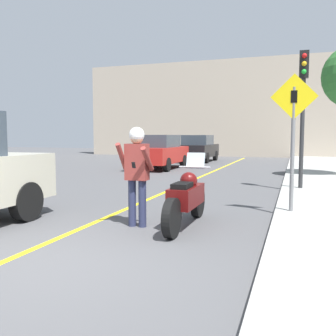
{
  "coord_description": "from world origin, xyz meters",
  "views": [
    {
      "loc": [
        2.97,
        -3.84,
        1.64
      ],
      "look_at": [
        0.7,
        2.79,
        1.04
      ],
      "focal_mm": 40.0,
      "sensor_mm": 36.0,
      "label": 1
    }
  ],
  "objects_px": {
    "person_biker": "(137,165)",
    "traffic_light": "(303,94)",
    "parked_car_red": "(159,152)",
    "motorcycle": "(186,198)",
    "parked_car_black": "(198,148)",
    "crossing_sign": "(293,129)"
  },
  "relations": [
    {
      "from": "person_biker",
      "to": "parked_car_black",
      "type": "relative_size",
      "value": 0.43
    },
    {
      "from": "person_biker",
      "to": "motorcycle",
      "type": "bearing_deg",
      "value": 20.73
    },
    {
      "from": "motorcycle",
      "to": "crossing_sign",
      "type": "bearing_deg",
      "value": 39.06
    },
    {
      "from": "parked_car_red",
      "to": "person_biker",
      "type": "bearing_deg",
      "value": -71.75
    },
    {
      "from": "parked_car_black",
      "to": "parked_car_red",
      "type": "bearing_deg",
      "value": -95.27
    },
    {
      "from": "motorcycle",
      "to": "parked_car_black",
      "type": "height_order",
      "value": "parked_car_black"
    },
    {
      "from": "crossing_sign",
      "to": "parked_car_red",
      "type": "relative_size",
      "value": 0.65
    },
    {
      "from": "person_biker",
      "to": "parked_car_black",
      "type": "height_order",
      "value": "person_biker"
    },
    {
      "from": "person_biker",
      "to": "traffic_light",
      "type": "distance_m",
      "value": 6.33
    },
    {
      "from": "person_biker",
      "to": "parked_car_red",
      "type": "height_order",
      "value": "person_biker"
    },
    {
      "from": "person_biker",
      "to": "traffic_light",
      "type": "height_order",
      "value": "traffic_light"
    },
    {
      "from": "crossing_sign",
      "to": "parked_car_black",
      "type": "relative_size",
      "value": 0.65
    },
    {
      "from": "person_biker",
      "to": "parked_car_black",
      "type": "bearing_deg",
      "value": 100.63
    },
    {
      "from": "parked_car_red",
      "to": "motorcycle",
      "type": "bearing_deg",
      "value": -67.43
    },
    {
      "from": "person_biker",
      "to": "parked_car_red",
      "type": "xyz_separation_m",
      "value": [
        -3.71,
        11.25,
        -0.26
      ]
    },
    {
      "from": "motorcycle",
      "to": "person_biker",
      "type": "bearing_deg",
      "value": -159.27
    },
    {
      "from": "motorcycle",
      "to": "traffic_light",
      "type": "distance_m",
      "value": 5.93
    },
    {
      "from": "motorcycle",
      "to": "parked_car_red",
      "type": "bearing_deg",
      "value": 112.57
    },
    {
      "from": "person_biker",
      "to": "parked_car_red",
      "type": "distance_m",
      "value": 11.84
    },
    {
      "from": "crossing_sign",
      "to": "traffic_light",
      "type": "height_order",
      "value": "traffic_light"
    },
    {
      "from": "crossing_sign",
      "to": "parked_car_black",
      "type": "distance_m",
      "value": 16.28
    },
    {
      "from": "motorcycle",
      "to": "crossing_sign",
      "type": "relative_size",
      "value": 0.85
    }
  ]
}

